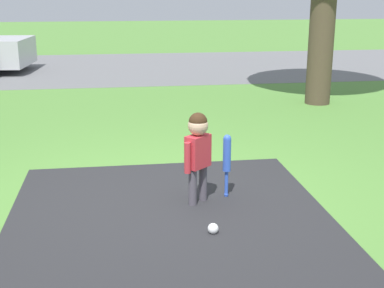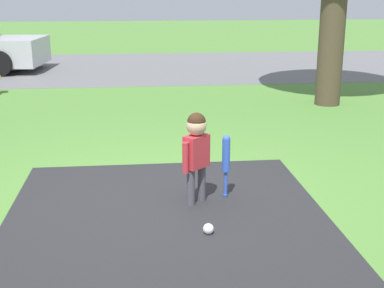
{
  "view_description": "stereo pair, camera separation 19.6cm",
  "coord_description": "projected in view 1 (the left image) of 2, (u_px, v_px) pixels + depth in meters",
  "views": [
    {
      "loc": [
        -0.38,
        -5.06,
        2.03
      ],
      "look_at": [
        0.37,
        0.16,
        0.48
      ],
      "focal_mm": 50.0,
      "sensor_mm": 36.0,
      "label": 1
    },
    {
      "loc": [
        -0.18,
        -5.09,
        2.03
      ],
      "look_at": [
        0.37,
        0.16,
        0.48
      ],
      "focal_mm": 50.0,
      "sensor_mm": 36.0,
      "label": 2
    }
  ],
  "objects": [
    {
      "name": "baseball_bat",
      "position": [
        227.0,
        157.0,
        5.29
      ],
      "size": [
        0.08,
        0.08,
        0.65
      ],
      "color": "blue",
      "rests_on": "ground"
    },
    {
      "name": "sports_ball",
      "position": [
        213.0,
        229.0,
        4.58
      ],
      "size": [
        0.09,
        0.09,
        0.09
      ],
      "color": "white",
      "rests_on": "ground"
    },
    {
      "name": "child",
      "position": [
        198.0,
        145.0,
        5.09
      ],
      "size": [
        0.29,
        0.27,
        0.91
      ],
      "rotation": [
        0.0,
        0.0,
        0.73
      ],
      "color": "#4C4751",
      "rests_on": "ground"
    },
    {
      "name": "street_strip",
      "position": [
        130.0,
        67.0,
        14.22
      ],
      "size": [
        40.0,
        6.0,
        0.01
      ],
      "color": "slate",
      "rests_on": "ground"
    },
    {
      "name": "ground_plane",
      "position": [
        158.0,
        195.0,
        5.43
      ],
      "size": [
        60.0,
        60.0,
        0.0
      ],
      "primitive_type": "plane",
      "color": "#518438"
    }
  ]
}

